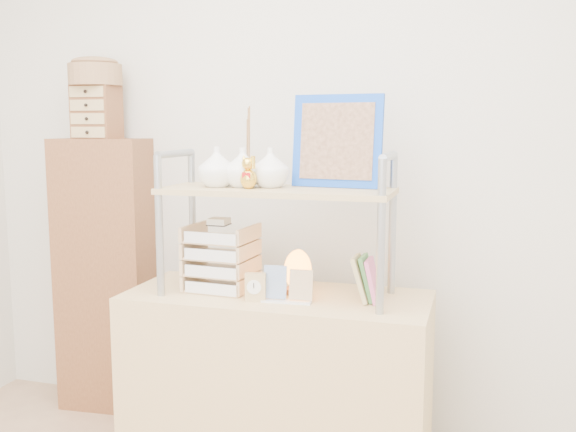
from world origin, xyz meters
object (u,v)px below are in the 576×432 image
letter_tray (220,261)px  desk (277,384)px  cabinet (106,275)px  salt_lamp (298,271)px

letter_tray → desk: bearing=0.7°
cabinet → salt_lamp: cabinet is taller
salt_lamp → letter_tray: bearing=-173.4°
cabinet → desk: bearing=-24.3°
desk → letter_tray: (-0.24, -0.00, 0.49)m
desk → letter_tray: letter_tray is taller
desk → cabinet: size_ratio=0.89×
cabinet → salt_lamp: 1.15m
cabinet → letter_tray: size_ratio=4.57×
desk → salt_lamp: 0.47m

